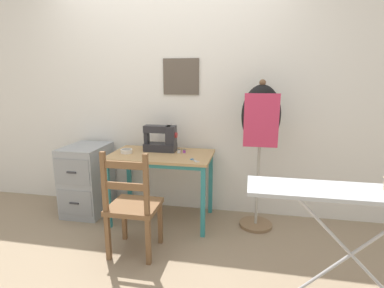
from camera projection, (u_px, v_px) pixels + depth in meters
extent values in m
plane|color=gray|center=(154.00, 234.00, 2.84)|extent=(14.00, 14.00, 0.00)
cube|color=silver|center=(170.00, 94.00, 3.20)|extent=(10.00, 0.05, 2.55)
cube|color=brown|center=(181.00, 77.00, 3.11)|extent=(0.38, 0.02, 0.37)
cube|color=tan|center=(161.00, 155.00, 2.98)|extent=(1.01, 0.60, 0.02)
cube|color=teal|center=(153.00, 165.00, 2.74)|extent=(0.93, 0.03, 0.04)
cube|color=teal|center=(108.00, 195.00, 2.89)|extent=(0.04, 0.04, 0.68)
cube|color=teal|center=(203.00, 202.00, 2.72)|extent=(0.04, 0.04, 0.68)
cube|color=teal|center=(129.00, 177.00, 3.39)|extent=(0.04, 0.04, 0.68)
cube|color=teal|center=(211.00, 183.00, 3.22)|extent=(0.04, 0.04, 0.68)
cube|color=#28282D|center=(160.00, 147.00, 3.08)|extent=(0.32, 0.15, 0.08)
cube|color=#28282D|center=(171.00, 135.00, 3.03)|extent=(0.09, 0.13, 0.18)
cube|color=#28282D|center=(158.00, 129.00, 3.04)|extent=(0.28, 0.11, 0.07)
cube|color=#28282D|center=(147.00, 137.00, 3.09)|extent=(0.04, 0.08, 0.11)
cylinder|color=#B22D2D|center=(176.00, 135.00, 3.02)|extent=(0.02, 0.06, 0.06)
cylinder|color=#99999E|center=(171.00, 125.00, 3.01)|extent=(0.01, 0.01, 0.02)
cylinder|color=silver|center=(126.00, 151.00, 3.00)|extent=(0.12, 0.12, 0.04)
cylinder|color=gray|center=(126.00, 149.00, 3.00)|extent=(0.09, 0.09, 0.01)
cube|color=silver|center=(196.00, 161.00, 2.72)|extent=(0.08, 0.07, 0.00)
cube|color=silver|center=(195.00, 161.00, 2.71)|extent=(0.06, 0.09, 0.00)
torus|color=#2870B7|center=(192.00, 159.00, 2.77)|extent=(0.03, 0.03, 0.01)
torus|color=#2870B7|center=(192.00, 159.00, 2.77)|extent=(0.03, 0.03, 0.01)
cylinder|color=silver|center=(179.00, 151.00, 3.00)|extent=(0.03, 0.03, 0.04)
cylinder|color=beige|center=(179.00, 150.00, 3.00)|extent=(0.04, 0.04, 0.00)
cylinder|color=beige|center=(179.00, 153.00, 3.01)|extent=(0.04, 0.04, 0.00)
cylinder|color=purple|center=(184.00, 151.00, 3.00)|extent=(0.03, 0.03, 0.04)
cylinder|color=beige|center=(184.00, 150.00, 2.99)|extent=(0.03, 0.03, 0.00)
cylinder|color=beige|center=(184.00, 153.00, 3.00)|extent=(0.03, 0.03, 0.00)
cube|color=brown|center=(134.00, 206.00, 2.48)|extent=(0.40, 0.38, 0.04)
cube|color=brown|center=(124.00, 219.00, 2.71)|extent=(0.04, 0.04, 0.39)
cube|color=brown|center=(160.00, 223.00, 2.65)|extent=(0.04, 0.04, 0.39)
cube|color=brown|center=(108.00, 238.00, 2.40)|extent=(0.04, 0.04, 0.39)
cube|color=brown|center=(148.00, 242.00, 2.34)|extent=(0.04, 0.04, 0.39)
cube|color=brown|center=(104.00, 182.00, 2.30)|extent=(0.04, 0.04, 0.48)
cube|color=brown|center=(146.00, 185.00, 2.24)|extent=(0.04, 0.04, 0.48)
cube|color=brown|center=(124.00, 165.00, 2.24)|extent=(0.34, 0.02, 0.06)
cube|color=brown|center=(125.00, 186.00, 2.27)|extent=(0.34, 0.02, 0.06)
cube|color=#93999E|center=(87.00, 179.00, 3.25)|extent=(0.41, 0.53, 0.74)
cube|color=gray|center=(72.00, 172.00, 2.96)|extent=(0.37, 0.01, 0.27)
cube|color=#333338|center=(71.00, 173.00, 2.95)|extent=(0.10, 0.01, 0.02)
cube|color=gray|center=(75.00, 203.00, 3.03)|extent=(0.37, 0.01, 0.27)
cube|color=#333338|center=(74.00, 203.00, 3.02)|extent=(0.10, 0.01, 0.02)
cylinder|color=#846647|center=(255.00, 224.00, 2.99)|extent=(0.32, 0.32, 0.03)
cylinder|color=#ADA89E|center=(258.00, 181.00, 2.89)|extent=(0.03, 0.03, 0.88)
ellipsoid|color=black|center=(261.00, 116.00, 2.75)|extent=(0.36, 0.26, 0.57)
sphere|color=brown|center=(263.00, 83.00, 2.69)|extent=(0.06, 0.06, 0.06)
cube|color=#C63356|center=(261.00, 121.00, 2.63)|extent=(0.30, 0.01, 0.48)
cube|color=#ADB2B7|center=(359.00, 193.00, 1.74)|extent=(1.28, 0.31, 0.02)
cylinder|color=#B7B7BC|center=(351.00, 255.00, 1.83)|extent=(0.78, 0.02, 0.80)
cylinder|color=#B7B7BC|center=(351.00, 255.00, 1.83)|extent=(0.78, 0.02, 0.80)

